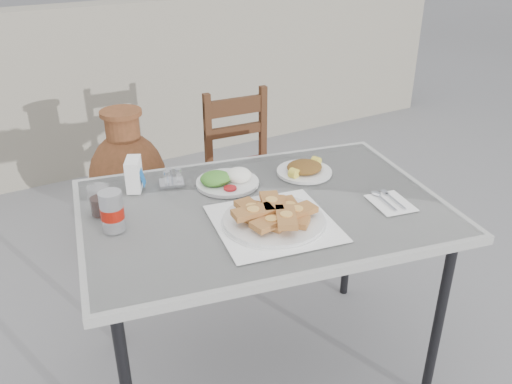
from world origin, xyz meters
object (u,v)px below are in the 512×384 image
pide_plate (274,214)px  soda_can (112,211)px  terracotta_urn (129,179)px  condiment_caddy (172,179)px  cafe_table (263,218)px  salad_rice_plate (227,179)px  salad_chopped_plate (304,169)px  chair (246,171)px  cola_glass (100,202)px  napkin_holder (134,174)px

pide_plate → soda_can: bearing=154.4°
pide_plate → terracotta_urn: pide_plate is taller
terracotta_urn → condiment_caddy: bearing=-96.1°
cafe_table → pide_plate: bearing=-105.7°
pide_plate → terracotta_urn: bearing=93.0°
salad_rice_plate → salad_chopped_plate: (0.32, -0.06, -0.00)m
terracotta_urn → chair: bearing=-37.2°
condiment_caddy → cola_glass: bearing=-162.3°
salad_rice_plate → napkin_holder: 0.35m
cafe_table → cola_glass: (-0.53, 0.22, 0.10)m
soda_can → cola_glass: bearing=93.8°
chair → terracotta_urn: 0.70m
condiment_caddy → cafe_table: bearing=-54.7°
cola_glass → chair: bearing=36.1°
salad_chopped_plate → napkin_holder: (-0.65, 0.21, 0.04)m
pide_plate → soda_can: soda_can is taller
salad_chopped_plate → chair: 0.87m
salad_rice_plate → terracotta_urn: (-0.08, 1.14, -0.46)m
pide_plate → napkin_holder: 0.59m
chair → terracotta_urn: bearing=147.2°
soda_can → terracotta_urn: 1.41m
salad_rice_plate → terracotta_urn: 1.23m
cafe_table → terracotta_urn: 1.40m
cola_glass → napkin_holder: size_ratio=0.87×
terracotta_urn → salad_rice_plate: bearing=-86.2°
salad_rice_plate → salad_chopped_plate: salad_rice_plate is taller
condiment_caddy → terracotta_urn: (0.11, 1.03, -0.46)m
salad_chopped_plate → cola_glass: size_ratio=2.11×
cola_glass → salad_rice_plate: bearing=-1.2°
pide_plate → napkin_holder: napkin_holder is taller
cola_glass → napkin_holder: napkin_holder is taller
cafe_table → terracotta_urn: cafe_table is taller
pide_plate → cola_glass: cola_glass is taller
pide_plate → salad_chopped_plate: (0.32, 0.28, -0.02)m
condiment_caddy → chair: bearing=42.6°
pide_plate → napkin_holder: size_ratio=3.71×
salad_chopped_plate → terracotta_urn: bearing=108.4°
salad_rice_plate → condiment_caddy: size_ratio=2.19×
cola_glass → soda_can: bearing=-86.2°
salad_chopped_plate → condiment_caddy: 0.54m
cafe_table → salad_rice_plate: 0.23m
pide_plate → chair: (0.47, 1.06, -0.37)m
salad_rice_plate → terracotta_urn: bearing=93.8°
cola_glass → terracotta_urn: 1.29m
condiment_caddy → salad_rice_plate: bearing=-30.0°
cafe_table → napkin_holder: 0.52m
salad_chopped_plate → chair: (0.15, 0.78, -0.36)m
salad_rice_plate → napkin_holder: (-0.32, 0.14, 0.04)m
pide_plate → condiment_caddy: pide_plate is taller
cola_glass → terracotta_urn: (0.41, 1.13, -0.48)m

